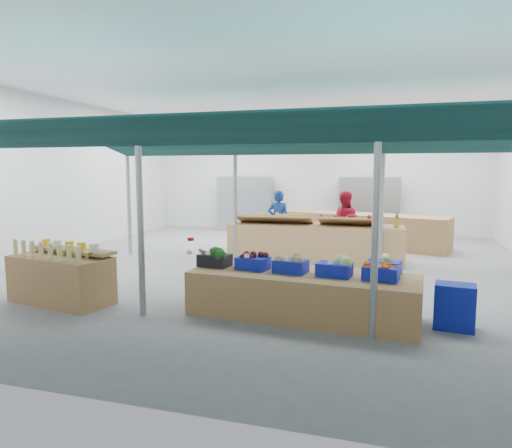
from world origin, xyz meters
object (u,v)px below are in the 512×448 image
(veg_counter, at_px, (303,295))
(vendor_left, at_px, (279,221))
(vendor_right, at_px, (344,223))
(bottle_shelf, at_px, (63,277))
(crate_stack, at_px, (454,306))
(fruit_counter, at_px, (315,243))

(veg_counter, bearing_deg, vendor_left, 111.78)
(veg_counter, bearing_deg, vendor_right, 93.51)
(bottle_shelf, relative_size, crate_stack, 2.94)
(crate_stack, xyz_separation_m, vendor_right, (-2.10, 5.42, 0.53))
(bottle_shelf, relative_size, veg_counter, 0.55)
(bottle_shelf, bearing_deg, fruit_counter, 63.81)
(veg_counter, height_order, fruit_counter, fruit_counter)
(bottle_shelf, xyz_separation_m, crate_stack, (6.31, 0.44, -0.11))
(crate_stack, xyz_separation_m, vendor_left, (-3.90, 5.42, 0.53))
(crate_stack, bearing_deg, veg_counter, -178.53)
(veg_counter, height_order, crate_stack, veg_counter)
(bottle_shelf, height_order, vendor_left, vendor_left)
(veg_counter, bearing_deg, bottle_shelf, -170.21)
(fruit_counter, bearing_deg, veg_counter, -85.04)
(veg_counter, xyz_separation_m, crate_stack, (2.19, 0.06, -0.01))
(veg_counter, xyz_separation_m, vendor_right, (0.09, 5.48, 0.51))
(fruit_counter, bearing_deg, crate_stack, -59.64)
(crate_stack, bearing_deg, vendor_left, 125.72)
(fruit_counter, height_order, vendor_right, vendor_right)
(fruit_counter, bearing_deg, vendor_right, 59.77)
(vendor_left, height_order, vendor_right, same)
(bottle_shelf, relative_size, fruit_counter, 0.45)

